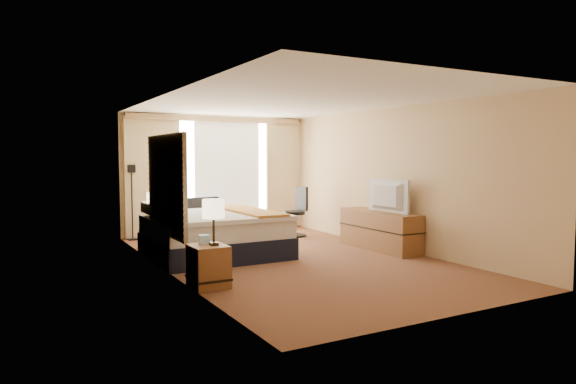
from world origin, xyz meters
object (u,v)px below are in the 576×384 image
loveseat (198,226)px  lamp_right (154,200)px  desk_chair (297,214)px  lamp_left (213,210)px  nightstand_left (208,266)px  media_dresser (380,230)px  television (384,196)px  bed (214,234)px  nightstand_right (158,239)px  floor_lamp (132,187)px

loveseat → lamp_right: lamp_right is taller
desk_chair → lamp_left: size_ratio=1.75×
lamp_left → lamp_right: size_ratio=1.13×
nightstand_left → desk_chair: (3.15, 3.15, 0.19)m
media_dresser → television: television is taller
bed → loveseat: bearing=79.5°
nightstand_left → loveseat: bearing=72.8°
nightstand_right → loveseat: loveseat is taller
loveseat → television: 3.81m
lamp_left → floor_lamp: bearing=91.1°
lamp_right → bed: bearing=-34.8°
nightstand_left → floor_lamp: 4.42m
loveseat → bed: bearing=-112.3°
loveseat → lamp_left: 3.95m
bed → television: (2.84, -1.02, 0.61)m
nightstand_right → lamp_right: size_ratio=1.03×
media_dresser → lamp_right: 4.07m
nightstand_left → desk_chair: size_ratio=0.52×
nightstand_right → loveseat: bearing=45.5°
nightstand_right → floor_lamp: floor_lamp is taller
loveseat → lamp_right: size_ratio=2.77×
desk_chair → lamp_left: 4.51m
nightstand_right → lamp_left: bearing=-88.8°
nightstand_left → lamp_left: 0.75m
nightstand_left → bed: bed is taller
bed → desk_chair: (2.35, 1.25, 0.08)m
bed → desk_chair: 2.66m
nightstand_left → television: television is taller
media_dresser → loveseat: size_ratio=1.22×
media_dresser → desk_chair: size_ratio=1.70×
nightstand_left → desk_chair: 4.47m
desk_chair → lamp_right: 3.31m
nightstand_left → media_dresser: size_ratio=0.31×
nightstand_right → floor_lamp: bearing=90.9°
floor_lamp → television: size_ratio=1.50×
desk_chair → television: (0.50, -2.27, 0.53)m
floor_lamp → television: (3.68, -3.47, -0.09)m
nightstand_left → loveseat: loveseat is taller
nightstand_right → lamp_left: (0.05, -2.57, 0.74)m
media_dresser → floor_lamp: 5.03m
loveseat → television: bearing=-59.6°
nightstand_right → desk_chair: size_ratio=0.52×
nightstand_right → bed: 1.01m
nightstand_right → television: size_ratio=0.54×
bed → floor_lamp: bearing=108.9°
loveseat → television: size_ratio=1.44×
nightstand_left → lamp_left: lamp_left is taller
lamp_left → lamp_right: 2.57m
nightstand_right → loveseat: size_ratio=0.37×
media_dresser → loveseat: loveseat is taller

